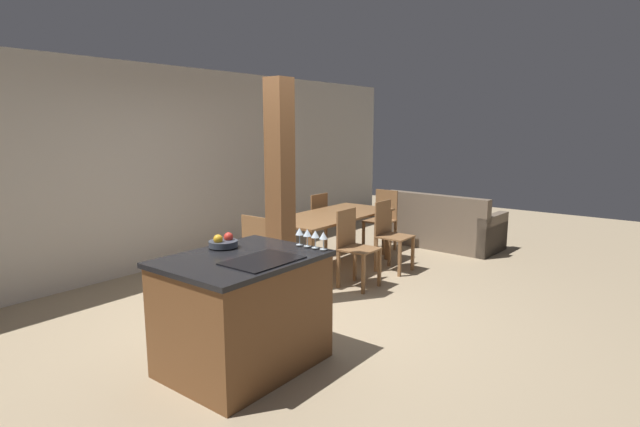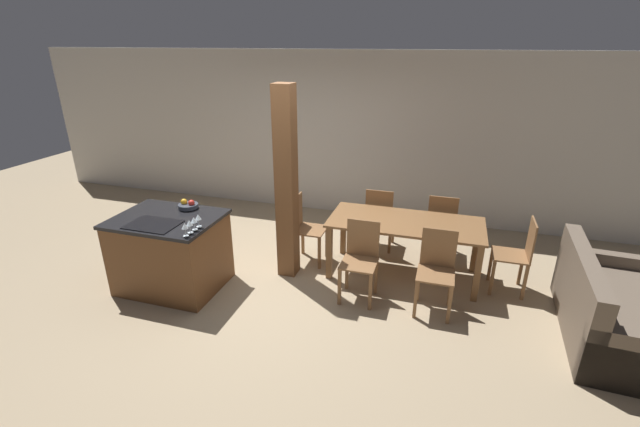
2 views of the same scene
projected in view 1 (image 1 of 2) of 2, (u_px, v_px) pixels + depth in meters
The scene contains 17 objects.
ground_plane at pixel (299, 315), 5.11m from camera, with size 16.00×16.00×0.00m, color #9E896B.
wall_back at pixel (142, 169), 6.48m from camera, with size 11.20×0.08×2.70m.
kitchen_island at pixel (243, 312), 3.95m from camera, with size 1.21×0.94×0.92m.
fruit_bowl at pixel (223, 242), 4.13m from camera, with size 0.24×0.24×0.11m.
wine_glass_near at pixel (323, 236), 4.02m from camera, with size 0.07×0.07×0.15m.
wine_glass_middle at pixel (315, 235), 4.07m from camera, with size 0.07×0.07×0.15m.
wine_glass_far at pixel (307, 233), 4.12m from camera, with size 0.07×0.07×0.15m.
wine_glass_end at pixel (299, 232), 4.17m from camera, with size 0.07×0.07×0.15m.
dining_table at pixel (331, 222), 6.64m from camera, with size 1.89×0.85×0.75m.
dining_chair_near_left at pixel (354, 246), 5.94m from camera, with size 0.40×0.40×0.93m.
dining_chair_near_right at pixel (390, 234), 6.61m from camera, with size 0.40×0.40×0.93m.
dining_chair_far_left at pixel (274, 232), 6.74m from camera, with size 0.40×0.40×0.93m.
dining_chair_far_right at pixel (313, 222), 7.40m from camera, with size 0.40×0.40×0.93m.
dining_chair_head_end at pixel (262, 252), 5.65m from camera, with size 0.40×0.40×0.93m.
dining_chair_foot_end at pixel (382, 219), 7.70m from camera, with size 0.40×0.40×0.93m.
couch at pixel (444, 228), 7.97m from camera, with size 0.93×1.75×0.86m.
timber_post at pixel (280, 195), 5.21m from camera, with size 0.23×0.23×2.39m.
Camera 1 is at (-3.70, -3.14, 1.92)m, focal length 28.00 mm.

